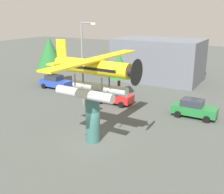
{
  "coord_description": "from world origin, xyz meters",
  "views": [
    {
      "loc": [
        11.21,
        -16.63,
        9.82
      ],
      "look_at": [
        0.0,
        3.0,
        2.83
      ],
      "focal_mm": 44.71,
      "sensor_mm": 36.0,
      "label": 1
    }
  ],
  "objects_px": {
    "tree_east": "(119,66)",
    "car_near_blue": "(55,82)",
    "display_pedestal": "(93,119)",
    "car_mid_red": "(114,96)",
    "floatplane_monument": "(93,74)",
    "streetlight_primary": "(84,59)",
    "storefront_building": "(159,60)",
    "tree_west": "(50,54)",
    "car_far_green": "(194,108)"
  },
  "relations": [
    {
      "from": "car_mid_red",
      "to": "tree_west",
      "type": "relative_size",
      "value": 0.65
    },
    {
      "from": "tree_west",
      "to": "tree_east",
      "type": "height_order",
      "value": "tree_west"
    },
    {
      "from": "tree_east",
      "to": "car_near_blue",
      "type": "bearing_deg",
      "value": -170.03
    },
    {
      "from": "floatplane_monument",
      "to": "streetlight_primary",
      "type": "height_order",
      "value": "streetlight_primary"
    },
    {
      "from": "car_mid_red",
      "to": "tree_west",
      "type": "height_order",
      "value": "tree_west"
    },
    {
      "from": "car_far_green",
      "to": "car_near_blue",
      "type": "bearing_deg",
      "value": 175.38
    },
    {
      "from": "floatplane_monument",
      "to": "car_near_blue",
      "type": "distance_m",
      "value": 17.56
    },
    {
      "from": "display_pedestal",
      "to": "streetlight_primary",
      "type": "xyz_separation_m",
      "value": [
        -5.66,
        6.98,
        3.16
      ]
    },
    {
      "from": "floatplane_monument",
      "to": "car_near_blue",
      "type": "height_order",
      "value": "floatplane_monument"
    },
    {
      "from": "car_near_blue",
      "to": "tree_east",
      "type": "relative_size",
      "value": 0.82
    },
    {
      "from": "car_far_green",
      "to": "tree_east",
      "type": "distance_m",
      "value": 10.64
    },
    {
      "from": "floatplane_monument",
      "to": "storefront_building",
      "type": "distance_m",
      "value": 22.36
    },
    {
      "from": "car_mid_red",
      "to": "streetlight_primary",
      "type": "relative_size",
      "value": 0.48
    },
    {
      "from": "car_near_blue",
      "to": "car_far_green",
      "type": "distance_m",
      "value": 18.62
    },
    {
      "from": "storefront_building",
      "to": "tree_west",
      "type": "height_order",
      "value": "tree_west"
    },
    {
      "from": "car_mid_red",
      "to": "streetlight_primary",
      "type": "xyz_separation_m",
      "value": [
        -2.43,
        -2.02,
        4.17
      ]
    },
    {
      "from": "display_pedestal",
      "to": "tree_west",
      "type": "distance_m",
      "value": 19.37
    },
    {
      "from": "floatplane_monument",
      "to": "storefront_building",
      "type": "bearing_deg",
      "value": 99.66
    },
    {
      "from": "tree_west",
      "to": "display_pedestal",
      "type": "bearing_deg",
      "value": -38.98
    },
    {
      "from": "car_near_blue",
      "to": "car_mid_red",
      "type": "relative_size",
      "value": 1.0
    },
    {
      "from": "car_mid_red",
      "to": "car_far_green",
      "type": "height_order",
      "value": "same"
    },
    {
      "from": "car_mid_red",
      "to": "storefront_building",
      "type": "distance_m",
      "value": 13.18
    },
    {
      "from": "car_mid_red",
      "to": "car_far_green",
      "type": "distance_m",
      "value": 8.76
    },
    {
      "from": "streetlight_primary",
      "to": "storefront_building",
      "type": "relative_size",
      "value": 0.72
    },
    {
      "from": "display_pedestal",
      "to": "car_near_blue",
      "type": "height_order",
      "value": "display_pedestal"
    },
    {
      "from": "car_mid_red",
      "to": "streetlight_primary",
      "type": "height_order",
      "value": "streetlight_primary"
    },
    {
      "from": "car_near_blue",
      "to": "tree_west",
      "type": "relative_size",
      "value": 0.65
    },
    {
      "from": "car_near_blue",
      "to": "storefront_building",
      "type": "bearing_deg",
      "value": 48.45
    },
    {
      "from": "display_pedestal",
      "to": "car_near_blue",
      "type": "distance_m",
      "value": 16.88
    },
    {
      "from": "car_far_green",
      "to": "car_mid_red",
      "type": "bearing_deg",
      "value": -178.76
    },
    {
      "from": "car_near_blue",
      "to": "tree_east",
      "type": "xyz_separation_m",
      "value": [
        8.73,
        1.53,
        2.71
      ]
    },
    {
      "from": "storefront_building",
      "to": "tree_east",
      "type": "bearing_deg",
      "value": -97.56
    },
    {
      "from": "car_far_green",
      "to": "storefront_building",
      "type": "distance_m",
      "value": 15.54
    },
    {
      "from": "display_pedestal",
      "to": "storefront_building",
      "type": "relative_size",
      "value": 0.31
    },
    {
      "from": "car_mid_red",
      "to": "tree_east",
      "type": "distance_m",
      "value": 4.34
    },
    {
      "from": "floatplane_monument",
      "to": "car_mid_red",
      "type": "relative_size",
      "value": 2.48
    },
    {
      "from": "storefront_building",
      "to": "tree_east",
      "type": "xyz_separation_m",
      "value": [
        -1.3,
        -9.78,
        0.58
      ]
    },
    {
      "from": "display_pedestal",
      "to": "tree_east",
      "type": "bearing_deg",
      "value": 109.36
    },
    {
      "from": "display_pedestal",
      "to": "floatplane_monument",
      "type": "distance_m",
      "value": 3.56
    },
    {
      "from": "floatplane_monument",
      "to": "streetlight_primary",
      "type": "relative_size",
      "value": 1.19
    },
    {
      "from": "display_pedestal",
      "to": "streetlight_primary",
      "type": "height_order",
      "value": "streetlight_primary"
    },
    {
      "from": "floatplane_monument",
      "to": "car_mid_red",
      "type": "xyz_separation_m",
      "value": [
        -3.36,
        9.0,
        -4.57
      ]
    },
    {
      "from": "car_far_green",
      "to": "tree_west",
      "type": "relative_size",
      "value": 0.65
    },
    {
      "from": "car_far_green",
      "to": "tree_west",
      "type": "bearing_deg",
      "value": 171.93
    },
    {
      "from": "storefront_building",
      "to": "tree_east",
      "type": "relative_size",
      "value": 2.38
    },
    {
      "from": "car_near_blue",
      "to": "streetlight_primary",
      "type": "bearing_deg",
      "value": -26.73
    },
    {
      "from": "car_mid_red",
      "to": "car_far_green",
      "type": "bearing_deg",
      "value": 1.24
    },
    {
      "from": "display_pedestal",
      "to": "tree_west",
      "type": "bearing_deg",
      "value": 141.02
    },
    {
      "from": "car_near_blue",
      "to": "tree_west",
      "type": "height_order",
      "value": "tree_west"
    },
    {
      "from": "display_pedestal",
      "to": "car_near_blue",
      "type": "xyz_separation_m",
      "value": [
        -13.03,
        10.69,
        -1.01
      ]
    }
  ]
}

